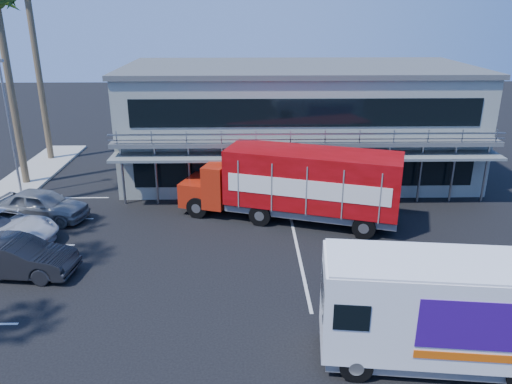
{
  "coord_description": "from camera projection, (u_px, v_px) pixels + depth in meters",
  "views": [
    {
      "loc": [
        -0.42,
        -17.88,
        10.8
      ],
      "look_at": [
        0.06,
        5.0,
        2.3
      ],
      "focal_mm": 35.0,
      "sensor_mm": 36.0,
      "label": 1
    }
  ],
  "objects": [
    {
      "name": "ground",
      "position": [
        257.0,
        287.0,
        20.52
      ],
      "size": [
        120.0,
        120.0,
        0.0
      ],
      "primitive_type": "plane",
      "color": "black",
      "rests_on": "ground"
    },
    {
      "name": "white_van",
      "position": [
        442.0,
        310.0,
        15.53
      ],
      "size": [
        7.7,
        3.4,
        3.64
      ],
      "rotation": [
        0.0,
        0.0,
        -0.12
      ],
      "color": "white",
      "rests_on": "ground"
    },
    {
      "name": "building",
      "position": [
        297.0,
        121.0,
        33.31
      ],
      "size": [
        22.4,
        12.0,
        7.3
      ],
      "color": "gray",
      "rests_on": "ground"
    },
    {
      "name": "parked_car_e",
      "position": [
        43.0,
        205.0,
        26.76
      ],
      "size": [
        5.25,
        3.08,
        1.68
      ],
      "primitive_type": "imported",
      "rotation": [
        0.0,
        0.0,
        1.33
      ],
      "color": "slate",
      "rests_on": "ground"
    },
    {
      "name": "red_truck",
      "position": [
        297.0,
        183.0,
        26.18
      ],
      "size": [
        11.85,
        6.14,
        3.91
      ],
      "rotation": [
        0.0,
        0.0,
        -0.32
      ],
      "color": "#AF210E",
      "rests_on": "ground"
    },
    {
      "name": "parked_car_b",
      "position": [
        16.0,
        257.0,
        21.16
      ],
      "size": [
        5.22,
        2.31,
        1.67
      ],
      "primitive_type": "imported",
      "rotation": [
        0.0,
        0.0,
        1.46
      ],
      "color": "black",
      "rests_on": "ground"
    },
    {
      "name": "light_pole_far",
      "position": [
        9.0,
        122.0,
        28.99
      ],
      "size": [
        0.5,
        0.25,
        8.09
      ],
      "color": "gray",
      "rests_on": "ground"
    }
  ]
}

